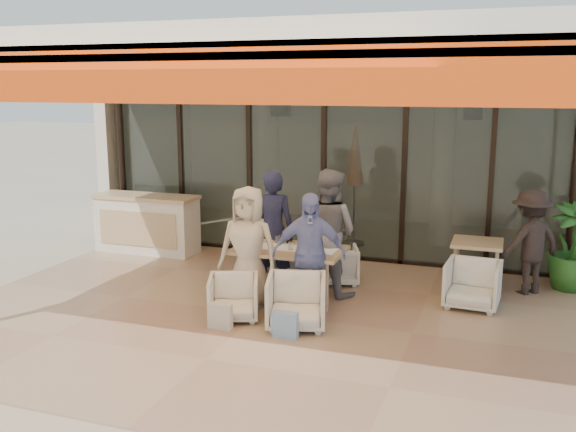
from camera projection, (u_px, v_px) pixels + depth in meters
name	position (u px, v px, depth m)	size (l,w,h in m)	color
ground	(258.00, 315.00, 8.32)	(70.00, 70.00, 0.00)	#C6B293
terrace_floor	(258.00, 315.00, 8.32)	(8.00, 6.00, 0.01)	tan
terrace_structure	(247.00, 57.00, 7.43)	(8.00, 6.00, 3.40)	silver
glass_storefront	(324.00, 166.00, 10.77)	(8.08, 0.10, 3.20)	#9EADA3
interior_block	(357.00, 121.00, 12.78)	(9.05, 3.62, 3.52)	silver
host_counter	(147.00, 223.00, 11.33)	(1.85, 0.65, 1.04)	silver
dining_table	(289.00, 252.00, 8.79)	(1.50, 0.90, 0.93)	tan
chair_far_left	(284.00, 256.00, 9.86)	(0.68, 0.63, 0.70)	silver
chair_far_right	(337.00, 263.00, 9.59)	(0.62, 0.58, 0.64)	silver
chair_near_left	(233.00, 296.00, 8.11)	(0.62, 0.58, 0.64)	silver
chair_near_right	(296.00, 299.00, 7.83)	(0.71, 0.66, 0.73)	silver
diner_navy	(272.00, 230.00, 9.29)	(0.64, 0.42, 1.75)	#191C38
diner_grey	(328.00, 232.00, 9.01)	(0.88, 0.68, 1.80)	slate
diner_cream	(248.00, 248.00, 8.47)	(0.80, 0.52, 1.65)	beige
diner_periwinkle	(309.00, 254.00, 8.20)	(0.94, 0.39, 1.61)	#7784C6
tote_bag_cream	(220.00, 317.00, 7.77)	(0.30, 0.10, 0.34)	silver
tote_bag_blue	(285.00, 326.00, 7.50)	(0.30, 0.10, 0.34)	#99BFD8
side_table	(477.00, 249.00, 9.17)	(0.70, 0.70, 0.74)	tan
side_chair	(473.00, 282.00, 8.53)	(0.69, 0.65, 0.71)	silver
standing_woman	(530.00, 242.00, 9.02)	(0.98, 0.56, 1.52)	black
potted_palm	(573.00, 248.00, 9.21)	(0.72, 0.72, 1.28)	#1E5919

